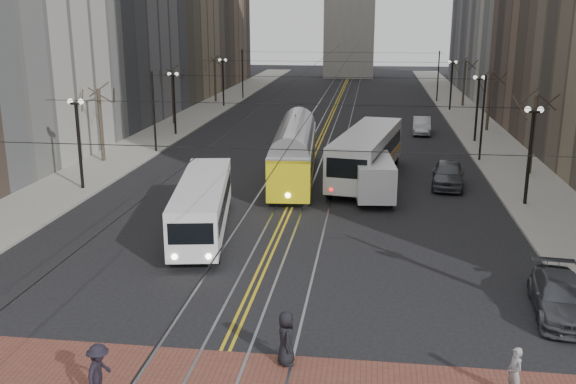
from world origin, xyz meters
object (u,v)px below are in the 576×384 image
(transit_bus, at_px, (203,207))
(sedan_parked, at_px, (561,297))
(sedan_grey, at_px, (448,174))
(pedestrian_d, at_px, (99,373))
(rear_bus, at_px, (367,156))
(cargo_van, at_px, (373,179))
(pedestrian_a, at_px, (286,338))
(streetcar, at_px, (294,158))
(pedestrian_b, at_px, (515,373))
(sedan_silver, at_px, (422,126))

(transit_bus, distance_m, sedan_parked, 17.31)
(sedan_grey, bearing_deg, transit_bus, -133.66)
(transit_bus, distance_m, pedestrian_d, 15.02)
(transit_bus, height_order, rear_bus, rear_bus)
(cargo_van, height_order, pedestrian_a, cargo_van)
(streetcar, height_order, sedan_grey, streetcar)
(sedan_parked, relative_size, pedestrian_b, 3.11)
(streetcar, bearing_deg, sedan_silver, 59.72)
(transit_bus, xyz_separation_m, streetcar, (3.32, 11.33, 0.24))
(pedestrian_b, bearing_deg, pedestrian_a, -115.25)
(rear_bus, xyz_separation_m, sedan_parked, (7.46, -19.72, -0.98))
(cargo_van, xyz_separation_m, sedan_parked, (6.99, -14.99, -0.54))
(pedestrian_a, height_order, pedestrian_b, pedestrian_a)
(rear_bus, bearing_deg, sedan_grey, -1.30)
(pedestrian_d, bearing_deg, sedan_silver, -12.18)
(streetcar, bearing_deg, pedestrian_d, -99.17)
(rear_bus, relative_size, pedestrian_a, 7.21)
(cargo_van, height_order, sedan_silver, cargo_van)
(transit_bus, xyz_separation_m, sedan_grey, (13.48, 11.23, -0.52))
(transit_bus, relative_size, streetcar, 0.80)
(transit_bus, height_order, sedan_silver, transit_bus)
(streetcar, bearing_deg, cargo_van, -39.31)
(transit_bus, distance_m, cargo_van, 11.47)
(streetcar, relative_size, cargo_van, 2.40)
(pedestrian_b, bearing_deg, sedan_parked, 137.08)
(transit_bus, height_order, pedestrian_a, transit_bus)
(pedestrian_d, bearing_deg, cargo_van, -16.25)
(sedan_silver, height_order, pedestrian_d, pedestrian_d)
(cargo_van, relative_size, pedestrian_d, 3.21)
(rear_bus, relative_size, sedan_grey, 2.59)
(rear_bus, distance_m, sedan_silver, 19.52)
(rear_bus, xyz_separation_m, cargo_van, (0.47, -4.73, -0.43))
(rear_bus, xyz_separation_m, pedestrian_a, (-2.22, -24.55, -0.78))
(cargo_van, distance_m, pedestrian_b, 21.24)
(pedestrian_a, bearing_deg, pedestrian_b, -114.21)
(sedan_parked, height_order, pedestrian_d, pedestrian_d)
(pedestrian_a, xyz_separation_m, pedestrian_b, (6.84, -1.00, -0.11))
(pedestrian_a, distance_m, pedestrian_b, 6.91)
(pedestrian_a, bearing_deg, transit_bus, 9.95)
(sedan_grey, relative_size, sedan_parked, 1.02)
(sedan_silver, bearing_deg, rear_bus, -101.37)
(sedan_grey, xyz_separation_m, pedestrian_b, (-0.70, -24.50, -0.05))
(pedestrian_d, bearing_deg, rear_bus, -12.23)
(transit_bus, xyz_separation_m, sedan_parked, (15.62, -7.44, -0.66))
(cargo_van, distance_m, sedan_silver, 24.01)
(sedan_parked, xyz_separation_m, pedestrian_a, (-9.68, -4.83, 0.20))
(transit_bus, xyz_separation_m, pedestrian_a, (5.94, -12.27, -0.46))
(transit_bus, relative_size, sedan_parked, 2.24)
(transit_bus, distance_m, streetcar, 11.81)
(streetcar, height_order, sedan_parked, streetcar)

